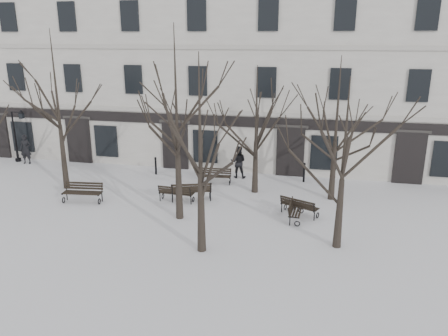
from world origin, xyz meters
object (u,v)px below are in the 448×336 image
(bench_4, at_px, (176,193))
(bench_1, at_px, (191,191))
(bench_5, at_px, (295,210))
(tree_2, at_px, (200,132))
(lamp_post, at_px, (18,132))
(bench_2, at_px, (299,206))
(tree_1, at_px, (176,102))
(bench_3, at_px, (216,175))
(tree_3, at_px, (345,145))
(bench_0, at_px, (83,192))

(bench_4, bearing_deg, bench_1, -153.67)
(bench_4, height_order, bench_5, bench_4)
(tree_2, bearing_deg, lamp_post, 147.40)
(bench_2, xyz_separation_m, lamp_post, (-18.26, 5.23, 1.50))
(bench_2, bearing_deg, tree_1, 39.87)
(tree_2, relative_size, bench_1, 3.54)
(bench_3, bearing_deg, bench_1, -105.77)
(bench_1, bearing_deg, tree_2, 92.03)
(bench_1, bearing_deg, bench_4, 4.16)
(bench_2, bearing_deg, bench_5, 93.85)
(tree_1, distance_m, tree_2, 3.39)
(tree_3, bearing_deg, tree_1, 168.71)
(bench_4, bearing_deg, bench_5, 174.84)
(bench_3, relative_size, lamp_post, 0.50)
(lamp_post, bearing_deg, tree_2, -32.60)
(tree_1, xyz_separation_m, bench_5, (5.07, 0.98, -4.82))
(tree_1, height_order, bench_2, tree_1)
(tree_3, bearing_deg, tree_2, -164.20)
(tree_2, height_order, bench_5, tree_2)
(bench_4, bearing_deg, bench_0, 15.56)
(tree_2, height_order, lamp_post, tree_2)
(tree_1, relative_size, bench_5, 5.17)
(tree_1, bearing_deg, bench_0, 170.14)
(tree_3, relative_size, bench_3, 3.82)
(bench_3, relative_size, bench_4, 0.97)
(bench_2, xyz_separation_m, bench_4, (-6.03, 0.44, -0.01))
(tree_3, distance_m, bench_2, 4.86)
(bench_1, bearing_deg, bench_2, 153.52)
(tree_2, bearing_deg, bench_5, 49.06)
(tree_1, distance_m, lamp_post, 14.99)
(bench_1, xyz_separation_m, lamp_post, (-12.93, 4.49, 1.43))
(tree_1, bearing_deg, lamp_post, 152.90)
(tree_1, distance_m, bench_0, 7.16)
(tree_2, relative_size, bench_4, 4.20)
(bench_1, distance_m, lamp_post, 13.76)
(tree_3, relative_size, bench_2, 3.59)
(bench_0, distance_m, bench_2, 10.55)
(lamp_post, bearing_deg, bench_1, -19.15)
(bench_0, relative_size, bench_4, 1.13)
(bench_0, height_order, bench_4, bench_0)
(bench_3, height_order, bench_5, bench_3)
(tree_2, xyz_separation_m, bench_5, (3.28, 3.78, -4.19))
(tree_3, relative_size, bench_4, 3.72)
(tree_3, height_order, bench_4, tree_3)
(tree_2, height_order, bench_0, tree_2)
(tree_3, height_order, bench_3, tree_3)
(tree_3, xyz_separation_m, bench_3, (-6.38, 6.45, -3.64))
(bench_1, relative_size, bench_5, 1.29)
(bench_3, bearing_deg, lamp_post, 168.59)
(tree_1, distance_m, bench_4, 5.20)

